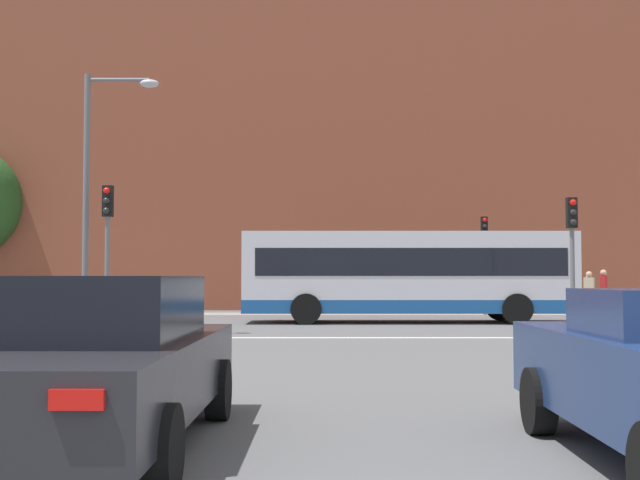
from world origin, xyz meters
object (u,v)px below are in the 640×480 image
traffic_light_near_left (106,234)px  pedestrian_walking_east (587,291)px  traffic_light_near_right (571,241)px  pedestrian_waiting (602,288)px  car_saloon_left (97,362)px  bus_crossing_lead (406,274)px  pedestrian_walking_west (588,289)px  traffic_light_far_right (483,248)px  street_lamp_junction (97,175)px

traffic_light_near_left → pedestrian_walking_east: bearing=37.3°
traffic_light_near_right → pedestrian_waiting: 13.50m
car_saloon_left → bus_crossing_lead: size_ratio=0.44×
bus_crossing_lead → pedestrian_waiting: bearing=125.5°
car_saloon_left → pedestrian_waiting: size_ratio=2.63×
traffic_light_near_right → pedestrian_walking_east: 13.05m
pedestrian_waiting → pedestrian_walking_west: (-0.79, -0.56, -0.05)m
bus_crossing_lead → traffic_light_far_right: bearing=145.3°
pedestrian_waiting → pedestrian_walking_east: bearing=138.6°
traffic_light_far_right → street_lamp_junction: (-12.47, -11.38, 1.53)m
pedestrian_walking_west → traffic_light_far_right: bearing=37.2°
pedestrian_walking_east → bus_crossing_lead: bearing=-23.7°
bus_crossing_lead → pedestrian_waiting: bus_crossing_lead is taller
car_saloon_left → pedestrian_waiting: (13.73, 26.20, 0.32)m
traffic_light_near_left → traffic_light_far_right: bearing=44.4°
traffic_light_near_right → pedestrian_waiting: (5.19, 12.39, -1.36)m
car_saloon_left → bus_crossing_lead: bearing=76.5°
street_lamp_junction → traffic_light_near_right: bearing=-0.3°
traffic_light_near_right → traffic_light_near_left: 12.05m
traffic_light_near_right → pedestrian_walking_east: bearing=69.8°
bus_crossing_lead → pedestrian_walking_east: 10.19m
pedestrian_walking_west → traffic_light_near_left: bearing=68.8°
pedestrian_waiting → pedestrian_walking_east: 0.75m
car_saloon_left → bus_crossing_lead: bus_crossing_lead is taller
traffic_light_near_right → pedestrian_walking_west: (4.40, 11.83, -1.41)m
car_saloon_left → pedestrian_walking_east: bearing=63.7°
traffic_light_far_right → traffic_light_near_left: size_ratio=1.03×
car_saloon_left → pedestrian_walking_west: bearing=63.5°
traffic_light_far_right → pedestrian_waiting: bearing=10.4°
pedestrian_waiting → traffic_light_near_left: bearing=157.3°
pedestrian_waiting → traffic_light_near_right: bearing=-172.1°
bus_crossing_lead → pedestrian_walking_west: size_ratio=6.19×
traffic_light_near_right → pedestrian_walking_west: bearing=69.6°
traffic_light_far_right → pedestrian_waiting: size_ratio=2.16×
car_saloon_left → traffic_light_near_right: 16.33m
traffic_light_far_right → traffic_light_near_right: (-0.06, -11.45, -0.23)m
bus_crossing_lead → street_lamp_junction: (-8.76, -6.01, 2.60)m
traffic_light_near_right → car_saloon_left: bearing=-121.7°
pedestrian_walking_east → traffic_light_near_right: bearing=9.3°
bus_crossing_lead → pedestrian_waiting: size_ratio=5.94×
traffic_light_near_left → pedestrian_walking_west: bearing=36.7°
traffic_light_near_right → street_lamp_junction: bearing=179.7°
bus_crossing_lead → pedestrian_walking_west: (8.05, 5.76, -0.57)m
pedestrian_waiting → traffic_light_far_right: bearing=131.1°
street_lamp_junction → car_saloon_left: bearing=-74.4°
car_saloon_left → pedestrian_walking_east: (13.03, 25.98, 0.17)m
traffic_light_far_right → pedestrian_waiting: traffic_light_far_right is taller
pedestrian_walking_west → bus_crossing_lead: bearing=67.7°
traffic_light_far_right → street_lamp_junction: street_lamp_junction is taller
traffic_light_far_right → pedestrian_walking_east: 4.81m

